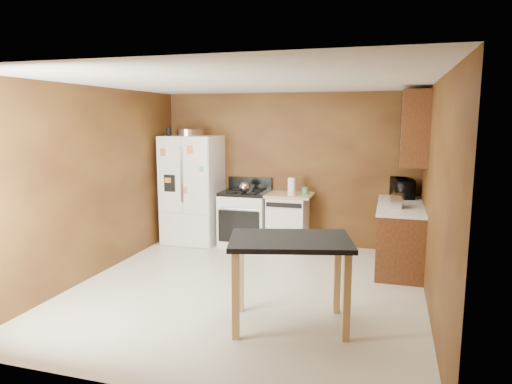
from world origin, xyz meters
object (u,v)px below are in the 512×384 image
at_px(microwave, 402,189).
at_px(gas_range, 245,217).
at_px(pen_cup, 168,132).
at_px(island, 290,252).
at_px(paper_towel, 291,187).
at_px(refrigerator, 193,189).
at_px(toaster, 397,201).
at_px(dishwasher, 288,220).
at_px(kettle, 244,187).
at_px(green_canister, 305,191).
at_px(roasting_pan, 190,132).

relative_size(microwave, gas_range, 0.44).
distance_m(pen_cup, island, 3.84).
height_order(pen_cup, gas_range, pen_cup).
distance_m(pen_cup, paper_towel, 2.24).
relative_size(refrigerator, island, 1.33).
relative_size(pen_cup, toaster, 0.50).
relative_size(toaster, island, 0.18).
distance_m(toaster, island, 2.26).
distance_m(toaster, refrigerator, 3.36).
xyz_separation_m(refrigerator, dishwasher, (1.63, 0.09, -0.45)).
xyz_separation_m(pen_cup, kettle, (1.29, 0.07, -0.88)).
bearing_deg(paper_towel, kettle, 178.69).
relative_size(green_canister, toaster, 0.45).
height_order(roasting_pan, paper_towel, roasting_pan).
xyz_separation_m(kettle, refrigerator, (-0.93, 0.03, -0.08)).
bearing_deg(dishwasher, refrigerator, -177.01).
distance_m(kettle, green_canister, 0.98).
distance_m(microwave, island, 3.07).
height_order(toaster, refrigerator, refrigerator).
xyz_separation_m(pen_cup, refrigerator, (0.37, 0.10, -0.96)).
relative_size(microwave, dishwasher, 0.54).
xyz_separation_m(toaster, refrigerator, (-3.29, 0.67, -0.09)).
relative_size(roasting_pan, island, 0.33).
relative_size(roasting_pan, toaster, 1.79).
relative_size(toaster, microwave, 0.51).
height_order(toaster, gas_range, gas_range).
xyz_separation_m(paper_towel, dishwasher, (-0.08, 0.13, -0.57)).
bearing_deg(pen_cup, dishwasher, 5.22).
bearing_deg(green_canister, microwave, 2.33).
bearing_deg(kettle, green_canister, 8.40).
height_order(paper_towel, island, paper_towel).
height_order(toaster, dishwasher, toaster).
relative_size(dishwasher, island, 0.66).
bearing_deg(green_canister, refrigerator, -176.54).
xyz_separation_m(dishwasher, island, (0.64, -2.76, 0.31)).
distance_m(kettle, microwave, 2.45).
distance_m(roasting_pan, dishwasher, 2.17).
bearing_deg(refrigerator, microwave, 2.97).
height_order(pen_cup, dishwasher, pen_cup).
bearing_deg(roasting_pan, kettle, -2.12).
xyz_separation_m(toaster, island, (-1.03, -2.00, -0.22)).
relative_size(paper_towel, toaster, 1.10).
bearing_deg(toaster, pen_cup, 179.78).
relative_size(paper_towel, microwave, 0.57).
bearing_deg(pen_cup, gas_range, 7.06).
xyz_separation_m(pen_cup, island, (2.63, -2.58, -1.10)).
xyz_separation_m(green_canister, gas_range, (-0.99, -0.05, -0.48)).
xyz_separation_m(green_canister, microwave, (1.47, 0.06, 0.09)).
distance_m(refrigerator, dishwasher, 1.69).
distance_m(green_canister, toaster, 1.60).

